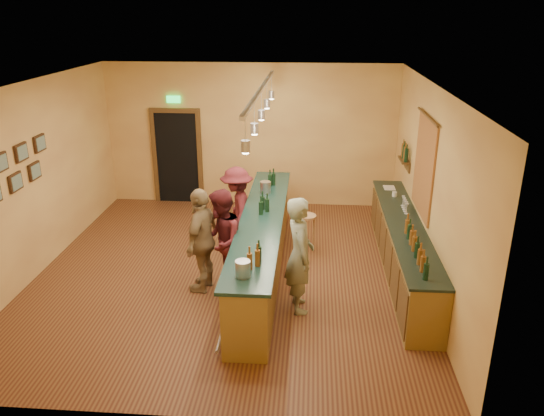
# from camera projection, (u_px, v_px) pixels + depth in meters

# --- Properties ---
(floor) EXTENTS (7.00, 7.00, 0.00)m
(floor) POSITION_uv_depth(u_px,v_px,m) (229.00, 272.00, 9.21)
(floor) COLOR #4F2416
(floor) RESTS_ON ground
(ceiling) EXTENTS (6.50, 7.00, 0.02)m
(ceiling) POSITION_uv_depth(u_px,v_px,m) (223.00, 85.00, 8.08)
(ceiling) COLOR silver
(ceiling) RESTS_ON wall_back
(wall_back) EXTENTS (6.50, 0.02, 3.20)m
(wall_back) POSITION_uv_depth(u_px,v_px,m) (251.00, 136.00, 11.91)
(wall_back) COLOR #BC8046
(wall_back) RESTS_ON floor
(wall_front) EXTENTS (6.50, 0.02, 3.20)m
(wall_front) POSITION_uv_depth(u_px,v_px,m) (172.00, 292.00, 5.38)
(wall_front) COLOR #BC8046
(wall_front) RESTS_ON floor
(wall_left) EXTENTS (0.02, 7.00, 3.20)m
(wall_left) POSITION_uv_depth(u_px,v_px,m) (34.00, 180.00, 8.88)
(wall_left) COLOR #BC8046
(wall_left) RESTS_ON floor
(wall_right) EXTENTS (0.02, 7.00, 3.20)m
(wall_right) POSITION_uv_depth(u_px,v_px,m) (429.00, 189.00, 8.41)
(wall_right) COLOR #BC8046
(wall_right) RESTS_ON floor
(doorway) EXTENTS (1.15, 0.09, 2.48)m
(doorway) POSITION_uv_depth(u_px,v_px,m) (177.00, 155.00, 12.17)
(doorway) COLOR black
(doorway) RESTS_ON wall_back
(tapestry) EXTENTS (0.03, 1.40, 1.60)m
(tapestry) POSITION_uv_depth(u_px,v_px,m) (424.00, 167.00, 8.70)
(tapestry) COLOR maroon
(tapestry) RESTS_ON wall_right
(bottle_shelf) EXTENTS (0.17, 0.55, 0.54)m
(bottle_shelf) POSITION_uv_depth(u_px,v_px,m) (405.00, 154.00, 10.16)
(bottle_shelf) COLOR #4E3717
(bottle_shelf) RESTS_ON wall_right
(picture_grid) EXTENTS (0.06, 2.20, 0.70)m
(picture_grid) POSITION_uv_depth(u_px,v_px,m) (9.00, 173.00, 8.05)
(picture_grid) COLOR #382111
(picture_grid) RESTS_ON wall_left
(back_counter) EXTENTS (0.60, 4.55, 1.27)m
(back_counter) POSITION_uv_depth(u_px,v_px,m) (403.00, 247.00, 8.99)
(back_counter) COLOR olive
(back_counter) RESTS_ON floor
(tasting_bar) EXTENTS (0.73, 5.10, 1.38)m
(tasting_bar) POSITION_uv_depth(u_px,v_px,m) (262.00, 241.00, 8.95)
(tasting_bar) COLOR olive
(tasting_bar) RESTS_ON floor
(pendant_track) EXTENTS (0.11, 4.60, 0.50)m
(pendant_track) POSITION_uv_depth(u_px,v_px,m) (261.00, 99.00, 8.11)
(pendant_track) COLOR silver
(pendant_track) RESTS_ON ceiling
(bartender) EXTENTS (0.55, 0.72, 1.79)m
(bartender) POSITION_uv_depth(u_px,v_px,m) (300.00, 255.00, 7.79)
(bartender) COLOR gray
(bartender) RESTS_ON floor
(customer_a) EXTENTS (0.69, 0.86, 1.70)m
(customer_a) POSITION_uv_depth(u_px,v_px,m) (221.00, 242.00, 8.34)
(customer_a) COLOR #59191E
(customer_a) RESTS_ON floor
(customer_b) EXTENTS (0.63, 1.07, 1.72)m
(customer_b) POSITION_uv_depth(u_px,v_px,m) (202.00, 240.00, 8.38)
(customer_b) COLOR #997A51
(customer_b) RESTS_ON floor
(customer_c) EXTENTS (0.76, 1.13, 1.62)m
(customer_c) POSITION_uv_depth(u_px,v_px,m) (237.00, 210.00, 9.77)
(customer_c) COLOR #59191E
(customer_c) RESTS_ON floor
(bar_stool) EXTENTS (0.35, 0.35, 0.72)m
(bar_stool) POSITION_uv_depth(u_px,v_px,m) (307.00, 222.00, 9.80)
(bar_stool) COLOR #B07B4F
(bar_stool) RESTS_ON floor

